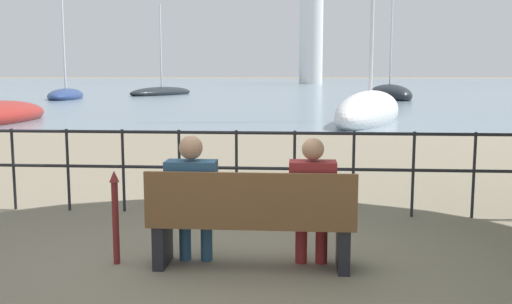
{
  "coord_description": "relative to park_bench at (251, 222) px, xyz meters",
  "views": [
    {
      "loc": [
        0.43,
        -4.96,
        1.72
      ],
      "look_at": [
        0.0,
        0.5,
        0.98
      ],
      "focal_mm": 40.0,
      "sensor_mm": 36.0,
      "label": 1
    }
  ],
  "objects": [
    {
      "name": "harbor_lighthouse",
      "position": [
        2.41,
        110.52,
        10.71
      ],
      "size": [
        4.66,
        4.66,
        23.97
      ],
      "color": "white",
      "rests_on": "ground_plane"
    },
    {
      "name": "sailboat_3",
      "position": [
        -16.89,
        36.2,
        -0.14
      ],
      "size": [
        3.72,
        7.53,
        12.25
      ],
      "rotation": [
        0.0,
        0.0,
        0.22
      ],
      "color": "navy",
      "rests_on": "ground_plane"
    },
    {
      "name": "sailboat_2",
      "position": [
        6.75,
        36.46,
        -0.1
      ],
      "size": [
        3.63,
        6.11,
        8.6
      ],
      "rotation": [
        0.0,
        0.0,
        0.2
      ],
      "color": "black",
      "rests_on": "ground_plane"
    },
    {
      "name": "seated_person_left",
      "position": [
        -0.54,
        0.08,
        0.23
      ],
      "size": [
        0.45,
        0.35,
        1.19
      ],
      "color": "navy",
      "rests_on": "ground_plane"
    },
    {
      "name": "ground_plane",
      "position": [
        0.0,
        0.06,
        -0.43
      ],
      "size": [
        1000.0,
        1000.0,
        0.0
      ],
      "primitive_type": "plane",
      "color": "#7A705B"
    },
    {
      "name": "seated_person_right",
      "position": [
        0.54,
        0.08,
        0.22
      ],
      "size": [
        0.41,
        0.35,
        1.18
      ],
      "color": "maroon",
      "rests_on": "ground_plane"
    },
    {
      "name": "sailboat_1",
      "position": [
        -11.87,
        45.08,
        -0.21
      ],
      "size": [
        5.43,
        8.84,
        8.18
      ],
      "rotation": [
        0.0,
        0.0,
        -0.37
      ],
      "color": "black",
      "rests_on": "ground_plane"
    },
    {
      "name": "promenade_railing",
      "position": [
        0.0,
        2.06,
        0.26
      ],
      "size": [
        10.85,
        0.04,
        1.05
      ],
      "color": "black",
      "rests_on": "ground_plane"
    },
    {
      "name": "harbor_water",
      "position": [
        0.0,
        161.84,
        -0.43
      ],
      "size": [
        600.0,
        300.0,
        0.01
      ],
      "color": "slate",
      "rests_on": "ground_plane"
    },
    {
      "name": "park_bench",
      "position": [
        0.0,
        0.0,
        0.0
      ],
      "size": [
        1.83,
        0.45,
        0.9
      ],
      "color": "brown",
      "rests_on": "ground_plane"
    },
    {
      "name": "sailboat_4",
      "position": [
        3.02,
        16.72,
        -0.05
      ],
      "size": [
        4.21,
        8.72,
        12.38
      ],
      "rotation": [
        0.0,
        0.0,
        -0.3
      ],
      "color": "white",
      "rests_on": "ground_plane"
    },
    {
      "name": "closed_umbrella",
      "position": [
        -1.25,
        0.05,
        0.05
      ],
      "size": [
        0.09,
        0.09,
        0.87
      ],
      "color": "maroon",
      "rests_on": "ground_plane"
    }
  ]
}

